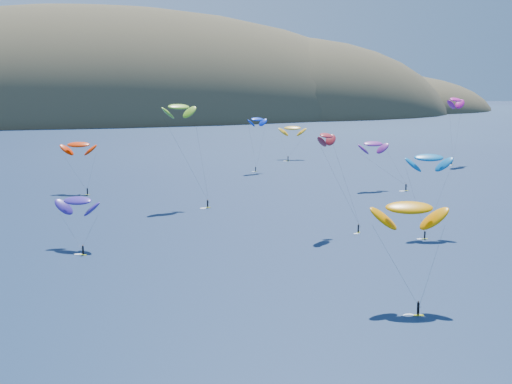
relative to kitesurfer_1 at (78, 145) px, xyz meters
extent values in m
ellipsoid|color=#3D3526|center=(56.39, 408.52, -26.20)|extent=(600.00, 300.00, 210.00)
ellipsoid|color=#3D3526|center=(216.39, 388.52, -22.96)|extent=(320.00, 220.00, 156.00)
ellipsoid|color=#3D3526|center=(336.39, 428.52, -18.64)|extent=(240.00, 180.00, 84.00)
cube|color=#BAC716|center=(1.22, -7.90, -13.56)|extent=(1.59, 1.02, 0.08)
cylinder|color=black|center=(1.22, -7.90, -12.59)|extent=(0.36, 0.36, 1.65)
sphere|color=#8C6047|center=(1.22, -7.90, -11.64)|extent=(0.28, 0.28, 0.28)
ellipsoid|color=#FD2D00|center=(0.00, 0.01, 0.02)|extent=(11.25, 8.42, 5.69)
cube|color=#BAC716|center=(33.21, -128.70, -13.56)|extent=(1.64, 0.96, 0.09)
cylinder|color=black|center=(33.21, -128.70, -12.57)|extent=(0.37, 0.37, 1.68)
sphere|color=#8C6047|center=(33.21, -128.70, -11.59)|extent=(0.28, 0.28, 0.28)
ellipsoid|color=#F89400|center=(35.33, -122.04, 0.45)|extent=(11.77, 8.33, 5.98)
cube|color=#BAC716|center=(27.88, -38.62, -13.56)|extent=(1.69, 1.02, 0.09)
cylinder|color=black|center=(27.88, -38.62, -12.54)|extent=(0.38, 0.38, 1.74)
sphere|color=#8C6047|center=(27.88, -38.62, -11.52)|extent=(0.29, 0.29, 0.29)
ellipsoid|color=#83C72A|center=(22.83, -29.99, 11.76)|extent=(10.71, 7.69, 5.43)
cube|color=#BAC716|center=(62.95, 24.26, -13.57)|extent=(1.38, 0.92, 0.07)
cylinder|color=black|center=(62.95, 24.26, -12.73)|extent=(0.31, 0.31, 1.43)
sphere|color=#8C6047|center=(62.95, 24.26, -11.89)|extent=(0.24, 0.24, 0.24)
ellipsoid|color=#042FD9|center=(64.34, 26.53, 4.69)|extent=(9.15, 6.99, 4.63)
cube|color=#BAC716|center=(60.42, -87.80, -13.57)|extent=(1.39, 0.70, 0.07)
cylinder|color=black|center=(60.42, -87.80, -12.73)|extent=(0.31, 0.31, 1.43)
sphere|color=#8C6047|center=(60.42, -87.80, -11.90)|extent=(0.24, 0.24, 0.24)
ellipsoid|color=#0768AF|center=(64.33, -82.22, 2.52)|extent=(10.56, 6.77, 5.44)
cube|color=#BAC716|center=(90.05, -31.48, -13.56)|extent=(1.69, 0.64, 0.09)
cylinder|color=black|center=(90.05, -31.48, -12.52)|extent=(0.39, 0.39, 1.77)
sphere|color=#8C6047|center=(90.05, -31.48, -11.49)|extent=(0.30, 0.30, 0.30)
ellipsoid|color=#832590|center=(83.20, -23.58, -0.22)|extent=(10.36, 5.58, 5.55)
cube|color=#BAC716|center=(139.61, 17.49, -13.56)|extent=(1.59, 1.22, 0.09)
cylinder|color=black|center=(139.61, 17.49, -12.56)|extent=(0.37, 0.37, 1.70)
sphere|color=#8C6047|center=(139.61, 17.49, -11.58)|extent=(0.28, 0.28, 0.28)
ellipsoid|color=#D51198|center=(143.21, 21.88, 10.86)|extent=(12.48, 10.45, 6.36)
cube|color=#BAC716|center=(50.34, -77.87, -13.56)|extent=(1.30, 1.28, 0.08)
cylinder|color=black|center=(50.34, -77.87, -12.67)|extent=(0.33, 0.33, 1.52)
sphere|color=#8C6047|center=(50.34, -77.87, -11.79)|extent=(0.25, 0.25, 0.25)
ellipsoid|color=#A41D28|center=(44.86, -72.85, 7.00)|extent=(7.76, 7.67, 4.16)
cube|color=#BAC716|center=(-7.25, -78.05, -13.56)|extent=(1.35, 1.26, 0.08)
cylinder|color=black|center=(-7.25, -78.05, -12.66)|extent=(0.34, 0.34, 1.53)
sphere|color=#8C6047|center=(-7.25, -78.05, -11.77)|extent=(0.26, 0.26, 0.26)
ellipsoid|color=#362193|center=(-7.18, -70.04, -4.57)|extent=(10.10, 9.68, 5.34)
cube|color=#BAC716|center=(85.66, 49.98, -13.56)|extent=(1.57, 1.08, 0.08)
cylinder|color=black|center=(85.66, 49.98, -12.60)|extent=(0.36, 0.36, 1.63)
sphere|color=#8C6047|center=(85.66, 49.98, -11.65)|extent=(0.27, 0.27, 0.27)
ellipsoid|color=yellow|center=(91.06, 58.66, -1.15)|extent=(11.82, 9.24, 5.98)
camera|label=1|loc=(-19.78, -211.09, 19.23)|focal=50.00mm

